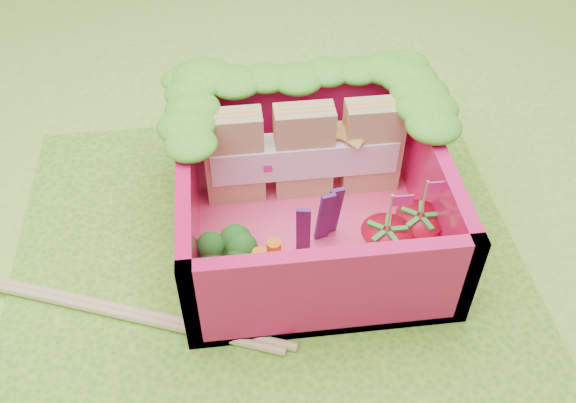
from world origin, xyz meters
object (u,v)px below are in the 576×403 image
Objects in this scene: sandwich_stack at (305,152)px; bento_box at (311,196)px; strawberry_right at (417,234)px; chopsticks at (65,299)px; broccoli at (231,252)px; strawberry_left at (384,248)px.

bento_box is at bearing -91.28° from sandwich_stack.
strawberry_right is (0.50, -0.23, -0.09)m from bento_box.
sandwich_stack is 1.41m from chopsticks.
chopsticks is at bearing -166.04° from bento_box.
strawberry_right is at bearing -24.79° from bento_box.
bento_box is 1.30m from chopsticks.
broccoli is at bearing -177.16° from strawberry_right.
strawberry_left is (0.32, -0.30, -0.09)m from bento_box.
strawberry_right is at bearing 21.30° from strawberry_left.
chopsticks is (-1.74, -0.08, -0.16)m from strawberry_right.
bento_box is 0.51m from broccoli.
bento_box is 0.30m from sandwich_stack.
strawberry_right is at bearing 2.84° from broccoli.
strawberry_right is at bearing -46.66° from sandwich_stack.
broccoli is at bearing 2.20° from chopsticks.
bento_box is 2.67× the size of strawberry_right.
bento_box is 3.78× the size of broccoli.
sandwich_stack reaches higher than bento_box.
chopsticks is (-1.25, -0.60, -0.30)m from sandwich_stack.
sandwich_stack reaches higher than strawberry_left.
strawberry_left is at bearing -43.60° from bento_box.
strawberry_left is at bearing -1.96° from broccoli.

